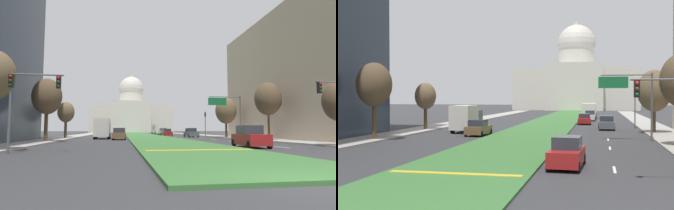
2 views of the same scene
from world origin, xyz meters
TOP-DOWN VIEW (x-y plane):
  - ground_plane at (0.00, 69.15)m, footprint 304.25×304.25m
  - grass_median at (0.00, 62.23)m, footprint 8.08×124.47m
  - median_curb_nose at (0.00, 11.25)m, footprint 7.27×0.50m
  - lane_dashes_right at (8.33, 38.61)m, footprint 0.16×42.75m
  - sidewalk_left at (-14.63, 55.32)m, footprint 4.00×124.47m
  - sidewalk_right at (14.63, 55.32)m, footprint 4.00×124.47m
  - midrise_block_right at (23.90, 32.29)m, footprint 14.55×32.01m
  - capitol_building at (0.00, 137.44)m, footprint 39.65×27.21m
  - traffic_light_near_left at (-11.28, 12.12)m, footprint 3.34×0.35m
  - traffic_light_far_right at (12.13, 49.58)m, footprint 0.28×0.35m
  - overhead_guide_sign at (10.52, 32.50)m, footprint 5.06×0.20m
  - street_tree_left_mid at (-13.84, 28.00)m, footprint 3.41×3.41m
  - street_tree_right_mid at (14.10, 27.64)m, footprint 3.52×3.52m
  - street_tree_left_far at (-14.07, 41.27)m, footprint 2.68×2.68m
  - street_tree_right_far at (13.62, 41.67)m, footprint 3.83×3.83m
  - sedan_lead_stopped at (5.59, 15.49)m, footprint 2.10×4.49m
  - sedan_midblock at (-5.37, 35.06)m, footprint 2.09×4.41m
  - sedan_distant at (8.39, 46.84)m, footprint 2.04×4.66m
  - sedan_far_horizon at (5.24, 57.31)m, footprint 2.11×4.68m
  - sedan_very_far at (5.90, 67.54)m, footprint 1.90×4.64m
  - box_truck_delivery at (-8.07, 39.31)m, footprint 2.40×6.40m
  - city_bus at (5.58, 76.10)m, footprint 2.62×11.00m

SIDE VIEW (x-z plane):
  - ground_plane at x=0.00m, z-range 0.00..0.00m
  - lane_dashes_right at x=8.33m, z-range 0.00..0.01m
  - grass_median at x=0.00m, z-range 0.00..0.14m
  - sidewalk_left at x=-14.63m, z-range 0.00..0.15m
  - sidewalk_right at x=14.63m, z-range 0.00..0.15m
  - median_curb_nose at x=0.00m, z-range 0.14..0.18m
  - sedan_far_horizon at x=5.24m, z-range -0.04..1.60m
  - sedan_midblock at x=-5.37m, z-range -0.05..1.67m
  - sedan_distant at x=8.39m, z-range -0.06..1.70m
  - sedan_very_far at x=5.90m, z-range -0.06..1.75m
  - sedan_lead_stopped at x=5.59m, z-range -0.07..1.79m
  - box_truck_delivery at x=-8.07m, z-range 0.08..3.28m
  - city_bus at x=5.58m, z-range 0.29..3.24m
  - traffic_light_far_right at x=12.13m, z-range 0.71..5.91m
  - traffic_light_near_left at x=-11.28m, z-range 1.20..6.40m
  - street_tree_left_far at x=-14.07m, z-range 1.26..7.25m
  - overhead_guide_sign at x=10.52m, z-range 1.37..7.87m
  - street_tree_right_far at x=13.62m, z-range 1.24..8.55m
  - street_tree_left_mid at x=-13.84m, z-range 1.59..9.12m
  - street_tree_right_mid at x=14.10m, z-range 1.66..9.44m
  - capitol_building at x=0.00m, z-range -5.40..23.93m
  - midrise_block_right at x=23.90m, z-range 0.00..19.10m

